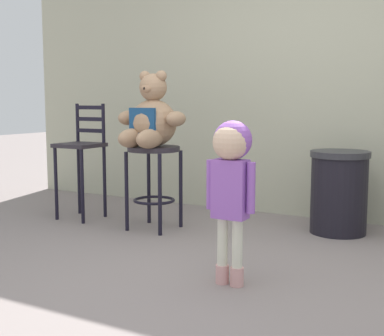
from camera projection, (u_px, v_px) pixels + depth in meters
ground_plane at (197, 285)px, 3.13m from camera, size 24.00×24.00×0.00m
building_wall at (315, 46)px, 4.89m from camera, size 6.52×0.30×3.16m
bar_stool_with_teddy at (154, 169)px, 4.44m from camera, size 0.44×0.44×0.70m
teddy_bear at (151, 119)px, 4.36m from camera, size 0.61×0.54×0.62m
child_walking at (231, 167)px, 3.06m from camera, size 0.31×0.24×0.97m
trash_bin at (339, 192)px, 4.33m from camera, size 0.48×0.48×0.68m
bar_chair_empty at (82, 152)px, 4.86m from camera, size 0.36×0.36×1.05m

